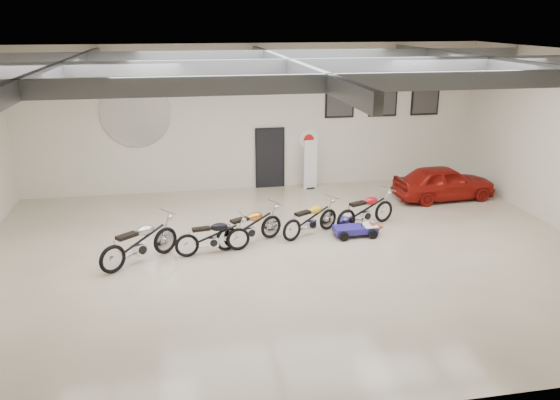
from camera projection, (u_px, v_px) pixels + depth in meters
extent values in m
cube|color=#BDB290|center=(288.00, 255.00, 14.04)|extent=(16.00, 12.00, 0.01)
cube|color=gray|center=(289.00, 55.00, 12.44)|extent=(16.00, 12.00, 0.01)
cube|color=beige|center=(255.00, 118.00, 18.83)|extent=(16.00, 0.02, 5.00)
cube|color=black|center=(270.00, 159.00, 19.33)|extent=(0.92, 0.08, 2.10)
imported|color=maroon|center=(444.00, 182.00, 18.20)|extent=(1.58, 3.46, 1.15)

